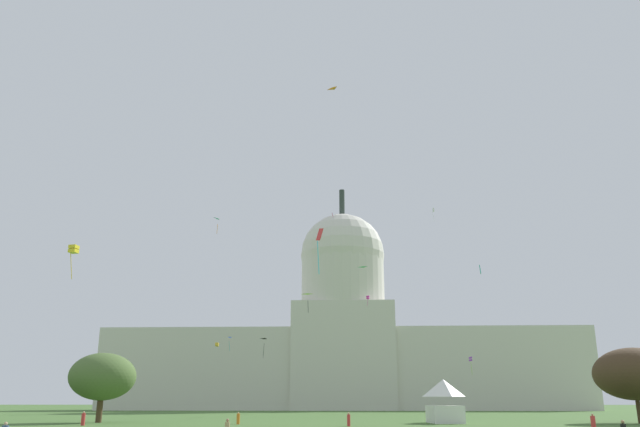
{
  "coord_description": "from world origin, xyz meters",
  "views": [
    {
      "loc": [
        4.92,
        -24.67,
        2.97
      ],
      "look_at": [
        0.39,
        76.2,
        32.96
      ],
      "focal_mm": 35.32,
      "sensor_mm": 36.0,
      "label": 1
    }
  ],
  "objects_px": {
    "kite_red_mid": "(319,240)",
    "kite_yellow_mid": "(74,250)",
    "kite_cyan_high": "(219,221)",
    "kite_white_high": "(433,211)",
    "kite_magenta_mid": "(368,298)",
    "kite_violet_low": "(471,359)",
    "kite_blue_mid": "(230,340)",
    "person_orange_near_tree_east": "(238,419)",
    "kite_gold_low": "(217,345)",
    "event_tent": "(444,400)",
    "capitol_building": "(343,343)",
    "person_red_front_right": "(593,423)",
    "kite_lime_mid": "(308,296)",
    "kite_orange_high": "(335,92)",
    "tree_east_near": "(634,374)",
    "tree_west_mid": "(103,377)",
    "kite_black_low": "(265,340)",
    "person_red_aisle_center": "(349,420)",
    "kite_pink_high": "(333,215)",
    "person_red_lawn_far_left": "(83,419)",
    "kite_turquoise_low": "(480,270)",
    "kite_green_mid": "(363,269)"
  },
  "relations": [
    {
      "from": "tree_west_mid",
      "to": "kite_green_mid",
      "type": "distance_m",
      "value": 65.19
    },
    {
      "from": "person_red_aisle_center",
      "to": "kite_red_mid",
      "type": "relative_size",
      "value": 0.35
    },
    {
      "from": "kite_yellow_mid",
      "to": "kite_black_low",
      "type": "bearing_deg",
      "value": -85.34
    },
    {
      "from": "kite_cyan_high",
      "to": "kite_white_high",
      "type": "height_order",
      "value": "kite_white_high"
    },
    {
      "from": "kite_magenta_mid",
      "to": "kite_violet_low",
      "type": "bearing_deg",
      "value": -68.6
    },
    {
      "from": "person_orange_near_tree_east",
      "to": "kite_cyan_high",
      "type": "xyz_separation_m",
      "value": [
        -12.91,
        42.94,
        38.6
      ]
    },
    {
      "from": "kite_violet_low",
      "to": "person_red_front_right",
      "type": "bearing_deg",
      "value": -170.3
    },
    {
      "from": "person_red_lawn_far_left",
      "to": "tree_east_near",
      "type": "bearing_deg",
      "value": 75.17
    },
    {
      "from": "person_orange_near_tree_east",
      "to": "kite_black_low",
      "type": "height_order",
      "value": "kite_black_low"
    },
    {
      "from": "kite_turquoise_low",
      "to": "kite_pink_high",
      "type": "height_order",
      "value": "kite_pink_high"
    },
    {
      "from": "tree_west_mid",
      "to": "person_orange_near_tree_east",
      "type": "bearing_deg",
      "value": -14.31
    },
    {
      "from": "person_orange_near_tree_east",
      "to": "kite_red_mid",
      "type": "bearing_deg",
      "value": -172.62
    },
    {
      "from": "tree_west_mid",
      "to": "kite_gold_low",
      "type": "xyz_separation_m",
      "value": [
        4.1,
        56.66,
        9.09
      ]
    },
    {
      "from": "tree_east_near",
      "to": "kite_cyan_high",
      "type": "xyz_separation_m",
      "value": [
        -65.6,
        37.26,
        32.92
      ]
    },
    {
      "from": "person_red_front_right",
      "to": "kite_lime_mid",
      "type": "height_order",
      "value": "kite_lime_mid"
    },
    {
      "from": "tree_east_near",
      "to": "person_orange_near_tree_east",
      "type": "height_order",
      "value": "tree_east_near"
    },
    {
      "from": "tree_west_mid",
      "to": "person_orange_near_tree_east",
      "type": "relative_size",
      "value": 8.44
    },
    {
      "from": "tree_east_near",
      "to": "kite_cyan_high",
      "type": "bearing_deg",
      "value": 150.4
    },
    {
      "from": "kite_green_mid",
      "to": "kite_pink_high",
      "type": "xyz_separation_m",
      "value": [
        -6.4,
        -12.2,
        8.84
      ]
    },
    {
      "from": "kite_blue_mid",
      "to": "kite_white_high",
      "type": "relative_size",
      "value": 0.83
    },
    {
      "from": "kite_green_mid",
      "to": "person_red_front_right",
      "type": "bearing_deg",
      "value": 128.99
    },
    {
      "from": "tree_west_mid",
      "to": "kite_pink_high",
      "type": "height_order",
      "value": "kite_pink_high"
    },
    {
      "from": "tree_west_mid",
      "to": "kite_turquoise_low",
      "type": "xyz_separation_m",
      "value": [
        46.28,
        -32.35,
        8.2
      ]
    },
    {
      "from": "person_red_front_right",
      "to": "kite_cyan_high",
      "type": "distance_m",
      "value": 87.42
    },
    {
      "from": "kite_pink_high",
      "to": "kite_green_mid",
      "type": "bearing_deg",
      "value": -164.99
    },
    {
      "from": "kite_turquoise_low",
      "to": "person_red_aisle_center",
      "type": "bearing_deg",
      "value": -93.48
    },
    {
      "from": "kite_lime_mid",
      "to": "kite_turquoise_low",
      "type": "bearing_deg",
      "value": 116.23
    },
    {
      "from": "kite_blue_mid",
      "to": "kite_gold_low",
      "type": "xyz_separation_m",
      "value": [
        2.18,
        -27.8,
        -3.5
      ]
    },
    {
      "from": "kite_green_mid",
      "to": "kite_red_mid",
      "type": "xyz_separation_m",
      "value": [
        -6.1,
        -78.07,
        -12.99
      ]
    },
    {
      "from": "kite_green_mid",
      "to": "kite_lime_mid",
      "type": "distance_m",
      "value": 33.61
    },
    {
      "from": "kite_green_mid",
      "to": "event_tent",
      "type": "bearing_deg",
      "value": 123.22
    },
    {
      "from": "person_orange_near_tree_east",
      "to": "person_red_lawn_far_left",
      "type": "bearing_deg",
      "value": 88.68
    },
    {
      "from": "kite_orange_high",
      "to": "kite_white_high",
      "type": "relative_size",
      "value": 0.33
    },
    {
      "from": "tree_east_near",
      "to": "kite_yellow_mid",
      "type": "relative_size",
      "value": 3.91
    },
    {
      "from": "kite_white_high",
      "to": "kite_yellow_mid",
      "type": "xyz_separation_m",
      "value": [
        -52.82,
        -102.68,
        -34.38
      ]
    },
    {
      "from": "kite_pink_high",
      "to": "person_orange_near_tree_east",
      "type": "bearing_deg",
      "value": 27.04
    },
    {
      "from": "tree_east_near",
      "to": "tree_west_mid",
      "type": "xyz_separation_m",
      "value": [
        -72.79,
        -0.55,
        -0.28
      ]
    },
    {
      "from": "kite_red_mid",
      "to": "kite_yellow_mid",
      "type": "distance_m",
      "value": 27.07
    },
    {
      "from": "person_orange_near_tree_east",
      "to": "kite_gold_low",
      "type": "bearing_deg",
      "value": -2.25
    },
    {
      "from": "kite_red_mid",
      "to": "kite_gold_low",
      "type": "relative_size",
      "value": 4.96
    },
    {
      "from": "person_red_aisle_center",
      "to": "kite_magenta_mid",
      "type": "bearing_deg",
      "value": 155.59
    },
    {
      "from": "kite_magenta_mid",
      "to": "kite_blue_mid",
      "type": "distance_m",
      "value": 39.42
    },
    {
      "from": "kite_black_low",
      "to": "kite_pink_high",
      "type": "bearing_deg",
      "value": -102.37
    },
    {
      "from": "event_tent",
      "to": "kite_red_mid",
      "type": "xyz_separation_m",
      "value": [
        -15.44,
        -31.07,
        14.64
      ]
    },
    {
      "from": "capitol_building",
      "to": "person_red_front_right",
      "type": "bearing_deg",
      "value": -78.92
    },
    {
      "from": "capitol_building",
      "to": "kite_magenta_mid",
      "type": "distance_m",
      "value": 31.6
    },
    {
      "from": "person_orange_near_tree_east",
      "to": "kite_orange_high",
      "type": "bearing_deg",
      "value": -150.54
    },
    {
      "from": "capitol_building",
      "to": "kite_gold_low",
      "type": "relative_size",
      "value": 161.68
    },
    {
      "from": "kite_cyan_high",
      "to": "kite_violet_low",
      "type": "bearing_deg",
      "value": -33.67
    },
    {
      "from": "person_orange_near_tree_east",
      "to": "kite_black_low",
      "type": "relative_size",
      "value": 0.34
    }
  ]
}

